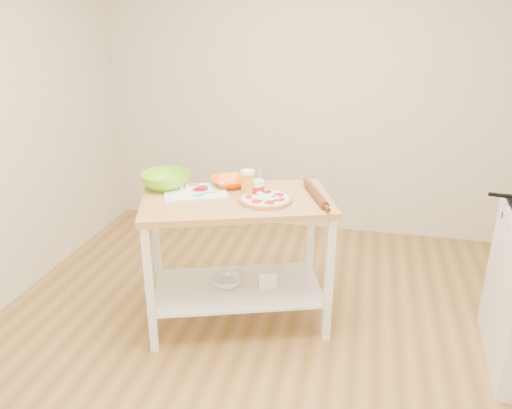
{
  "coord_description": "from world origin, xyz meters",
  "views": [
    {
      "loc": [
        0.46,
        -2.31,
        2.01
      ],
      "look_at": [
        -0.2,
        0.61,
        0.84
      ],
      "focal_mm": 35.0,
      "sensor_mm": 36.0,
      "label": 1
    }
  ],
  "objects_px": {
    "green_bowl": "(165,180)",
    "rolling_pin": "(316,194)",
    "prep_island": "(237,234)",
    "cutting_board": "(195,191)",
    "beer_pint": "(248,183)",
    "shelf_glass_bowl": "(227,281)",
    "orange_bowl": "(230,182)",
    "knife": "(173,188)",
    "spatula": "(203,194)",
    "shelf_bin": "(267,277)",
    "pizza": "(266,199)",
    "yogurt_tub": "(258,188)"
  },
  "relations": [
    {
      "from": "yogurt_tub",
      "to": "shelf_glass_bowl",
      "type": "bearing_deg",
      "value": -159.05
    },
    {
      "from": "green_bowl",
      "to": "yogurt_tub",
      "type": "xyz_separation_m",
      "value": [
        0.64,
        -0.02,
        0.0
      ]
    },
    {
      "from": "knife",
      "to": "prep_island",
      "type": "bearing_deg",
      "value": -42.32
    },
    {
      "from": "orange_bowl",
      "to": "yogurt_tub",
      "type": "height_order",
      "value": "yogurt_tub"
    },
    {
      "from": "beer_pint",
      "to": "cutting_board",
      "type": "bearing_deg",
      "value": -178.96
    },
    {
      "from": "cutting_board",
      "to": "knife",
      "type": "distance_m",
      "value": 0.16
    },
    {
      "from": "prep_island",
      "to": "cutting_board",
      "type": "distance_m",
      "value": 0.39
    },
    {
      "from": "shelf_bin",
      "to": "beer_pint",
      "type": "bearing_deg",
      "value": -170.9
    },
    {
      "from": "cutting_board",
      "to": "rolling_pin",
      "type": "height_order",
      "value": "rolling_pin"
    },
    {
      "from": "knife",
      "to": "orange_bowl",
      "type": "distance_m",
      "value": 0.38
    },
    {
      "from": "prep_island",
      "to": "cutting_board",
      "type": "relative_size",
      "value": 2.75
    },
    {
      "from": "spatula",
      "to": "knife",
      "type": "bearing_deg",
      "value": 134.64
    },
    {
      "from": "pizza",
      "to": "shelf_bin",
      "type": "height_order",
      "value": "pizza"
    },
    {
      "from": "cutting_board",
      "to": "knife",
      "type": "height_order",
      "value": "cutting_board"
    },
    {
      "from": "rolling_pin",
      "to": "shelf_glass_bowl",
      "type": "bearing_deg",
      "value": -167.9
    },
    {
      "from": "cutting_board",
      "to": "spatula",
      "type": "relative_size",
      "value": 3.78
    },
    {
      "from": "green_bowl",
      "to": "rolling_pin",
      "type": "xyz_separation_m",
      "value": [
        1.0,
        0.02,
        -0.03
      ]
    },
    {
      "from": "knife",
      "to": "beer_pint",
      "type": "distance_m",
      "value": 0.51
    },
    {
      "from": "rolling_pin",
      "to": "shelf_glass_bowl",
      "type": "relative_size",
      "value": 2.03
    },
    {
      "from": "pizza",
      "to": "rolling_pin",
      "type": "relative_size",
      "value": 0.78
    },
    {
      "from": "beer_pint",
      "to": "shelf_glass_bowl",
      "type": "height_order",
      "value": "beer_pint"
    },
    {
      "from": "shelf_glass_bowl",
      "to": "shelf_bin",
      "type": "relative_size",
      "value": 1.77
    },
    {
      "from": "prep_island",
      "to": "spatula",
      "type": "xyz_separation_m",
      "value": [
        -0.22,
        -0.01,
        0.27
      ]
    },
    {
      "from": "prep_island",
      "to": "shelf_glass_bowl",
      "type": "height_order",
      "value": "prep_island"
    },
    {
      "from": "shelf_glass_bowl",
      "to": "yogurt_tub",
      "type": "bearing_deg",
      "value": 20.95
    },
    {
      "from": "yogurt_tub",
      "to": "rolling_pin",
      "type": "bearing_deg",
      "value": 7.08
    },
    {
      "from": "cutting_board",
      "to": "beer_pint",
      "type": "relative_size",
      "value": 2.82
    },
    {
      "from": "orange_bowl",
      "to": "shelf_glass_bowl",
      "type": "xyz_separation_m",
      "value": [
        0.03,
        -0.21,
        -0.64
      ]
    },
    {
      "from": "orange_bowl",
      "to": "rolling_pin",
      "type": "xyz_separation_m",
      "value": [
        0.59,
        -0.09,
        -0.01
      ]
    },
    {
      "from": "orange_bowl",
      "to": "beer_pint",
      "type": "distance_m",
      "value": 0.24
    },
    {
      "from": "spatula",
      "to": "shelf_bin",
      "type": "xyz_separation_m",
      "value": [
        0.4,
        0.08,
        -0.6
      ]
    },
    {
      "from": "cutting_board",
      "to": "orange_bowl",
      "type": "relative_size",
      "value": 1.99
    },
    {
      "from": "spatula",
      "to": "orange_bowl",
      "type": "relative_size",
      "value": 0.53
    },
    {
      "from": "knife",
      "to": "orange_bowl",
      "type": "xyz_separation_m",
      "value": [
        0.34,
        0.16,
        0.01
      ]
    },
    {
      "from": "shelf_bin",
      "to": "shelf_glass_bowl",
      "type": "bearing_deg",
      "value": -164.9
    },
    {
      "from": "prep_island",
      "to": "knife",
      "type": "relative_size",
      "value": 5.92
    },
    {
      "from": "beer_pint",
      "to": "rolling_pin",
      "type": "bearing_deg",
      "value": 9.32
    },
    {
      "from": "green_bowl",
      "to": "yogurt_tub",
      "type": "bearing_deg",
      "value": -1.95
    },
    {
      "from": "beer_pint",
      "to": "shelf_glass_bowl",
      "type": "distance_m",
      "value": 0.71
    },
    {
      "from": "spatula",
      "to": "beer_pint",
      "type": "height_order",
      "value": "beer_pint"
    },
    {
      "from": "yogurt_tub",
      "to": "rolling_pin",
      "type": "height_order",
      "value": "yogurt_tub"
    },
    {
      "from": "shelf_bin",
      "to": "prep_island",
      "type": "bearing_deg",
      "value": -159.29
    },
    {
      "from": "knife",
      "to": "yogurt_tub",
      "type": "bearing_deg",
      "value": -33.29
    },
    {
      "from": "spatula",
      "to": "knife",
      "type": "relative_size",
      "value": 0.57
    },
    {
      "from": "knife",
      "to": "shelf_glass_bowl",
      "type": "distance_m",
      "value": 0.73
    },
    {
      "from": "pizza",
      "to": "rolling_pin",
      "type": "height_order",
      "value": "rolling_pin"
    },
    {
      "from": "spatula",
      "to": "beer_pint",
      "type": "xyz_separation_m",
      "value": [
        0.28,
        0.06,
        0.07
      ]
    },
    {
      "from": "spatula",
      "to": "shelf_bin",
      "type": "bearing_deg",
      "value": -19.82
    },
    {
      "from": "cutting_board",
      "to": "shelf_glass_bowl",
      "type": "height_order",
      "value": "cutting_board"
    },
    {
      "from": "cutting_board",
      "to": "yogurt_tub",
      "type": "distance_m",
      "value": 0.42
    }
  ]
}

